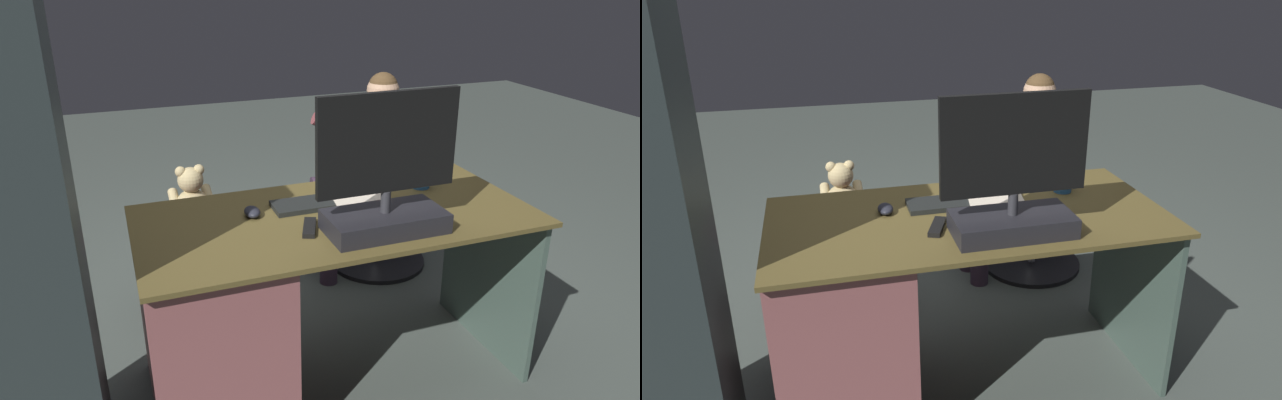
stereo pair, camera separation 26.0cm
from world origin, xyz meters
TOP-DOWN VIEW (x-y plane):
  - ground_plane at (0.00, 0.00)m, footprint 10.00×10.00m
  - desk at (0.42, 0.44)m, footprint 1.53×0.74m
  - monitor at (-0.11, 0.64)m, footprint 0.52×0.22m
  - keyboard at (0.01, 0.33)m, footprint 0.42×0.14m
  - computer_mouse at (0.31, 0.35)m, footprint 0.06×0.10m
  - cup at (-0.45, 0.30)m, footprint 0.08×0.08m
  - tv_remote at (0.15, 0.54)m, footprint 0.10×0.16m
  - notebook_binder at (-0.12, 0.42)m, footprint 0.26×0.33m
  - office_chair_teddy at (0.45, -0.32)m, footprint 0.55×0.55m
  - teddy_bear at (0.45, -0.33)m, footprint 0.21×0.21m
  - visitor_chair at (-0.62, -0.43)m, footprint 0.56×0.56m
  - person at (-0.53, -0.42)m, footprint 0.54×0.51m
  - equipment_rack at (1.13, 0.63)m, footprint 0.44×0.36m

SIDE VIEW (x-z plane):
  - ground_plane at x=0.00m, z-range 0.00..0.00m
  - office_chair_teddy at x=0.45m, z-range 0.03..0.51m
  - visitor_chair at x=-0.62m, z-range 0.03..0.51m
  - desk at x=0.42m, z-range 0.02..0.78m
  - teddy_bear at x=0.45m, z-range 0.46..0.75m
  - person at x=-0.53m, z-range 0.10..1.23m
  - tv_remote at x=0.15m, z-range 0.76..0.78m
  - keyboard at x=0.01m, z-range 0.76..0.78m
  - notebook_binder at x=-0.12m, z-range 0.76..0.78m
  - computer_mouse at x=0.31m, z-range 0.76..0.80m
  - equipment_rack at x=1.13m, z-range 0.00..1.60m
  - cup at x=-0.45m, z-range 0.76..0.85m
  - monitor at x=-0.11m, z-range 0.67..1.17m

